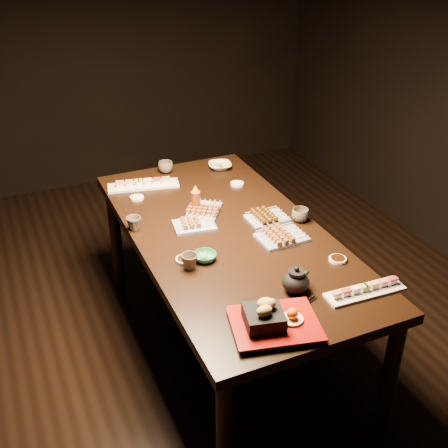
{
  "coord_description": "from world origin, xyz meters",
  "views": [
    {
      "loc": [
        -0.8,
        -2.15,
        2.15
      ],
      "look_at": [
        0.18,
        0.08,
        0.77
      ],
      "focal_mm": 45.0,
      "sensor_mm": 36.0,
      "label": 1
    }
  ],
  "objects_px": {
    "condiment_bottle": "(196,198)",
    "yakitori_plate_center": "(194,222)",
    "teacup_near_left": "(190,262)",
    "teacup_mid_right": "(300,215)",
    "teapot": "(296,279)",
    "tempura_tray": "(275,315)",
    "edamame_bowl_green": "(205,257)",
    "yakitori_plate_right": "(282,234)",
    "dining_table": "(228,293)",
    "sushi_platter_far": "(143,183)",
    "teacup_far_right": "(166,167)",
    "teacup_far_left": "(134,223)",
    "sushi_platter_near": "(365,289)",
    "yakitori_plate_left": "(204,208)",
    "edamame_bowl_cream": "(220,166)"
  },
  "relations": [
    {
      "from": "teacup_near_left",
      "to": "dining_table",
      "type": "bearing_deg",
      "value": 37.66
    },
    {
      "from": "teacup_far_left",
      "to": "condiment_bottle",
      "type": "height_order",
      "value": "condiment_bottle"
    },
    {
      "from": "yakitori_plate_center",
      "to": "yakitori_plate_right",
      "type": "bearing_deg",
      "value": -31.39
    },
    {
      "from": "yakitori_plate_center",
      "to": "teacup_far_right",
      "type": "height_order",
      "value": "teacup_far_right"
    },
    {
      "from": "condiment_bottle",
      "to": "teapot",
      "type": "bearing_deg",
      "value": -81.63
    },
    {
      "from": "yakitori_plate_left",
      "to": "teapot",
      "type": "height_order",
      "value": "teapot"
    },
    {
      "from": "sushi_platter_near",
      "to": "yakitori_plate_right",
      "type": "relative_size",
      "value": 1.53
    },
    {
      "from": "sushi_platter_near",
      "to": "yakitori_plate_right",
      "type": "bearing_deg",
      "value": 103.69
    },
    {
      "from": "sushi_platter_far",
      "to": "yakitori_plate_center",
      "type": "height_order",
      "value": "yakitori_plate_center"
    },
    {
      "from": "tempura_tray",
      "to": "teapot",
      "type": "distance_m",
      "value": 0.26
    },
    {
      "from": "teacup_near_left",
      "to": "yakitori_plate_center",
      "type": "bearing_deg",
      "value": 65.84
    },
    {
      "from": "dining_table",
      "to": "condiment_bottle",
      "type": "relative_size",
      "value": 12.01
    },
    {
      "from": "condiment_bottle",
      "to": "teacup_near_left",
      "type": "bearing_deg",
      "value": -114.24
    },
    {
      "from": "dining_table",
      "to": "sushi_platter_far",
      "type": "relative_size",
      "value": 4.47
    },
    {
      "from": "teacup_far_right",
      "to": "teacup_far_left",
      "type": "bearing_deg",
      "value": -121.76
    },
    {
      "from": "teapot",
      "to": "teacup_far_left",
      "type": "bearing_deg",
      "value": 102.17
    },
    {
      "from": "yakitori_plate_left",
      "to": "teacup_far_left",
      "type": "relative_size",
      "value": 2.96
    },
    {
      "from": "teacup_mid_right",
      "to": "dining_table",
      "type": "bearing_deg",
      "value": 173.1
    },
    {
      "from": "tempura_tray",
      "to": "teapot",
      "type": "relative_size",
      "value": 2.43
    },
    {
      "from": "sushi_platter_far",
      "to": "teacup_far_right",
      "type": "bearing_deg",
      "value": -131.32
    },
    {
      "from": "dining_table",
      "to": "yakitori_plate_center",
      "type": "xyz_separation_m",
      "value": [
        -0.13,
        0.12,
        0.4
      ]
    },
    {
      "from": "tempura_tray",
      "to": "dining_table",
      "type": "bearing_deg",
      "value": 93.01
    },
    {
      "from": "dining_table",
      "to": "teacup_mid_right",
      "type": "distance_m",
      "value": 0.56
    },
    {
      "from": "sushi_platter_far",
      "to": "edamame_bowl_green",
      "type": "bearing_deg",
      "value": 103.97
    },
    {
      "from": "sushi_platter_far",
      "to": "condiment_bottle",
      "type": "xyz_separation_m",
      "value": [
        0.17,
        -0.39,
        0.05
      ]
    },
    {
      "from": "teacup_near_left",
      "to": "teacup_far_left",
      "type": "bearing_deg",
      "value": 106.76
    },
    {
      "from": "teacup_mid_right",
      "to": "teacup_far_right",
      "type": "xyz_separation_m",
      "value": [
        -0.43,
        0.85,
        0.0
      ]
    },
    {
      "from": "yakitori_plate_left",
      "to": "edamame_bowl_green",
      "type": "xyz_separation_m",
      "value": [
        -0.17,
        -0.42,
        -0.01
      ]
    },
    {
      "from": "yakitori_plate_left",
      "to": "edamame_bowl_green",
      "type": "height_order",
      "value": "yakitori_plate_left"
    },
    {
      "from": "edamame_bowl_green",
      "to": "teapot",
      "type": "bearing_deg",
      "value": -55.09
    },
    {
      "from": "yakitori_plate_center",
      "to": "condiment_bottle",
      "type": "height_order",
      "value": "condiment_bottle"
    },
    {
      "from": "sushi_platter_near",
      "to": "tempura_tray",
      "type": "bearing_deg",
      "value": -172.07
    },
    {
      "from": "teacup_mid_right",
      "to": "teapot",
      "type": "height_order",
      "value": "teapot"
    },
    {
      "from": "sushi_platter_near",
      "to": "yakitori_plate_left",
      "type": "relative_size",
      "value": 1.62
    },
    {
      "from": "yakitori_plate_left",
      "to": "teacup_mid_right",
      "type": "height_order",
      "value": "teacup_mid_right"
    },
    {
      "from": "sushi_platter_far",
      "to": "tempura_tray",
      "type": "distance_m",
      "value": 1.4
    },
    {
      "from": "edamame_bowl_cream",
      "to": "teacup_mid_right",
      "type": "distance_m",
      "value": 0.78
    },
    {
      "from": "yakitori_plate_center",
      "to": "teacup_near_left",
      "type": "xyz_separation_m",
      "value": [
        -0.15,
        -0.34,
        0.01
      ]
    },
    {
      "from": "teacup_far_right",
      "to": "yakitori_plate_right",
      "type": "bearing_deg",
      "value": -74.81
    },
    {
      "from": "edamame_bowl_green",
      "to": "dining_table",
      "type": "bearing_deg",
      "value": 43.02
    },
    {
      "from": "edamame_bowl_cream",
      "to": "condiment_bottle",
      "type": "height_order",
      "value": "condiment_bottle"
    },
    {
      "from": "yakitori_plate_left",
      "to": "yakitori_plate_center",
      "type": "bearing_deg",
      "value": 175.21
    },
    {
      "from": "condiment_bottle",
      "to": "yakitori_plate_center",
      "type": "bearing_deg",
      "value": -114.43
    },
    {
      "from": "teacup_near_left",
      "to": "teacup_mid_right",
      "type": "relative_size",
      "value": 0.87
    },
    {
      "from": "teacup_near_left",
      "to": "teapot",
      "type": "bearing_deg",
      "value": -44.33
    },
    {
      "from": "dining_table",
      "to": "yakitori_plate_left",
      "type": "relative_size",
      "value": 8.35
    },
    {
      "from": "teacup_near_left",
      "to": "sushi_platter_near",
      "type": "bearing_deg",
      "value": -37.82
    },
    {
      "from": "edamame_bowl_cream",
      "to": "teacup_near_left",
      "type": "bearing_deg",
      "value": -120.48
    },
    {
      "from": "yakitori_plate_right",
      "to": "teacup_far_left",
      "type": "relative_size",
      "value": 3.13
    },
    {
      "from": "tempura_tray",
      "to": "yakitori_plate_right",
      "type": "bearing_deg",
      "value": 72.13
    }
  ]
}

